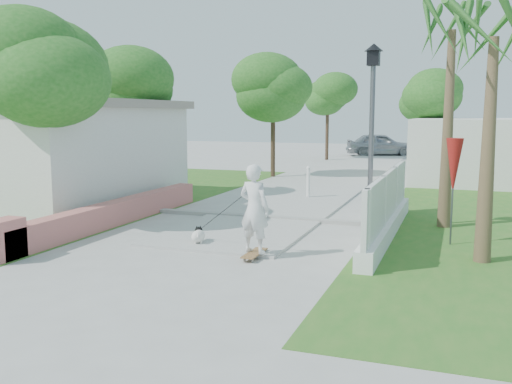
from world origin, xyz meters
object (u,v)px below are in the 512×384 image
at_px(parked_car, 380,144).
at_px(skateboarder, 233,212).
at_px(dog, 198,235).
at_px(bollard, 308,181).
at_px(street_lamp, 372,130).
at_px(patio_umbrella, 454,167).

bearing_deg(parked_car, skateboarder, 164.37).
distance_m(skateboarder, parked_car, 28.19).
bearing_deg(skateboarder, dog, -8.37).
xyz_separation_m(bollard, parked_car, (-0.36, 20.46, 0.18)).
height_order(street_lamp, parked_car, street_lamp).
distance_m(patio_umbrella, dog, 5.64).
bearing_deg(bollard, street_lamp, -59.04).
xyz_separation_m(skateboarder, dog, (-0.94, 0.35, -0.62)).
xyz_separation_m(street_lamp, dog, (-3.21, -2.87, -2.21)).
bearing_deg(street_lamp, bollard, 120.96).
bearing_deg(skateboarder, street_lamp, -113.10).
bearing_deg(bollard, parked_car, 91.00).
relative_size(skateboarder, dog, 3.39).
height_order(street_lamp, dog, street_lamp).
xyz_separation_m(dog, parked_car, (0.16, 27.82, 0.55)).
bearing_deg(patio_umbrella, dog, -159.96).
xyz_separation_m(skateboarder, parked_car, (-0.79, 28.17, -0.07)).
bearing_deg(skateboarder, bollard, -74.71).
distance_m(dog, parked_car, 27.83).
bearing_deg(patio_umbrella, parked_car, 100.81).
relative_size(bollard, parked_car, 0.24).
height_order(street_lamp, skateboarder, street_lamp).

